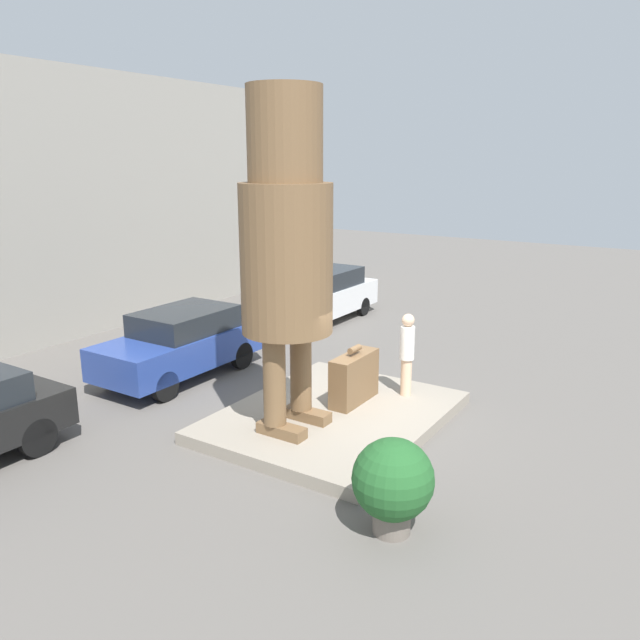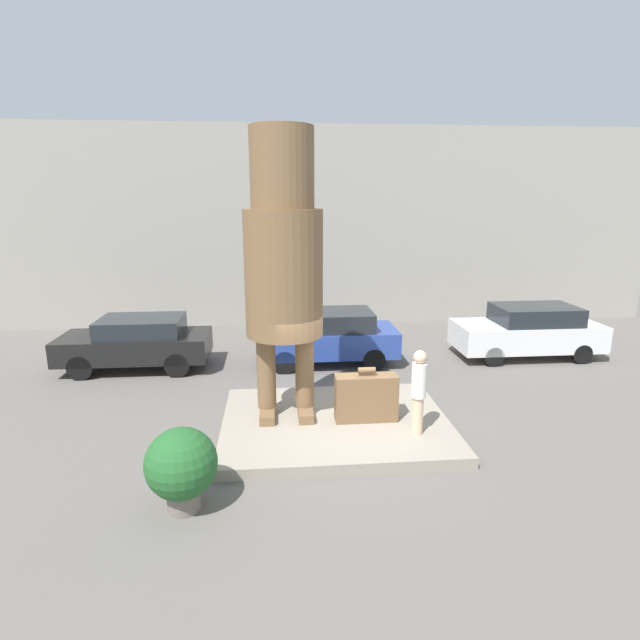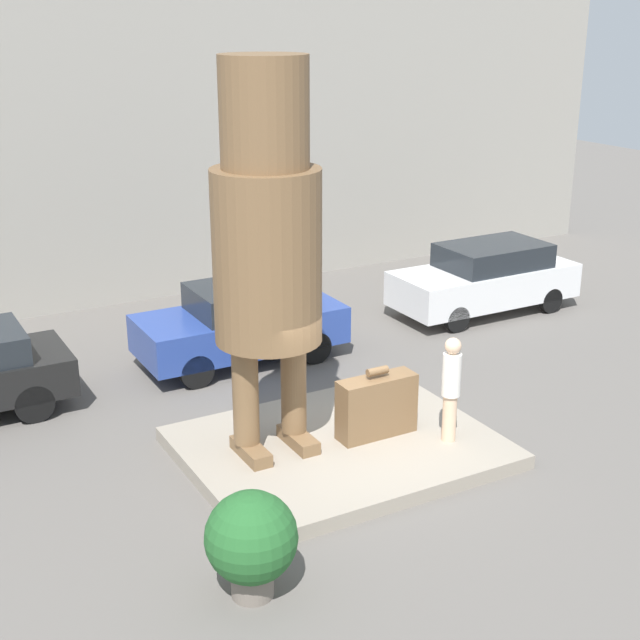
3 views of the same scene
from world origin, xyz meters
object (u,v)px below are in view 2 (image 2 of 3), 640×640
at_px(giant_suitcase, 366,397).
at_px(parked_car_blue, 329,336).
at_px(tourist, 419,389).
at_px(statue_figure, 284,255).
at_px(parked_car_white, 528,331).
at_px(planter_pot, 181,466).
at_px(parked_car_black, 137,342).

relative_size(giant_suitcase, parked_car_blue, 0.32).
height_order(giant_suitcase, tourist, tourist).
height_order(statue_figure, giant_suitcase, statue_figure).
relative_size(tourist, parked_car_white, 0.40).
bearing_deg(parked_car_white, statue_figure, 28.51).
bearing_deg(planter_pot, giant_suitcase, 36.75).
bearing_deg(parked_car_blue, tourist, 103.25).
relative_size(statue_figure, planter_pot, 4.33).
distance_m(statue_figure, tourist, 3.86).
xyz_separation_m(tourist, parked_car_black, (-6.88, 5.28, -0.37)).
bearing_deg(parked_car_blue, planter_pot, 66.36).
xyz_separation_m(giant_suitcase, tourist, (0.92, -0.74, 0.46)).
xyz_separation_m(parked_car_blue, parked_car_white, (6.35, 0.08, -0.00)).
height_order(tourist, parked_car_blue, tourist).
bearing_deg(giant_suitcase, statue_figure, 165.80).
distance_m(statue_figure, parked_car_blue, 5.23).
xyz_separation_m(giant_suitcase, planter_pot, (-3.44, -2.57, 0.03)).
distance_m(statue_figure, parked_car_black, 6.60).
height_order(statue_figure, parked_car_black, statue_figure).
distance_m(giant_suitcase, planter_pot, 4.29).
relative_size(giant_suitcase, planter_pot, 0.96).
relative_size(tourist, planter_pot, 1.27).
bearing_deg(tourist, parked_car_white, 46.47).
bearing_deg(giant_suitcase, parked_car_white, 37.57).
distance_m(tourist, planter_pot, 4.75).
bearing_deg(parked_car_white, planter_pot, 37.27).
xyz_separation_m(parked_car_black, parked_car_blue, (5.64, 0.01, 0.03)).
bearing_deg(tourist, statue_figure, 156.06).
relative_size(parked_car_black, parked_car_blue, 1.02).
relative_size(statue_figure, parked_car_white, 1.35).
height_order(parked_car_black, planter_pot, parked_car_black).
relative_size(statue_figure, parked_car_blue, 1.45).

